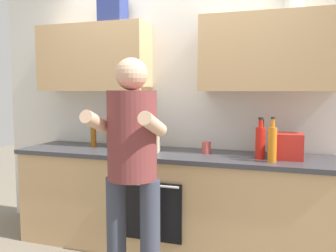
{
  "coord_description": "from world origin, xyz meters",
  "views": [
    {
      "loc": [
        1.02,
        -3.01,
        1.46
      ],
      "look_at": [
        0.04,
        -0.1,
        1.15
      ],
      "focal_mm": 38.25,
      "sensor_mm": 36.0,
      "label": 1
    }
  ],
  "objects_px": {
    "bottle_hotsauce": "(260,142)",
    "knife_block": "(114,135)",
    "bottle_vinegar": "(262,140)",
    "bottle_water": "(260,147)",
    "bottle_juice": "(272,144)",
    "grocery_bag_rice": "(147,141)",
    "cup_ceramic": "(206,147)",
    "person_standing": "(132,159)",
    "bottle_syrup": "(93,137)",
    "grocery_bag_crisps": "(289,146)"
  },
  "relations": [
    {
      "from": "bottle_hotsauce",
      "to": "knife_block",
      "type": "xyz_separation_m",
      "value": [
        -1.42,
        0.2,
        -0.03
      ]
    },
    {
      "from": "bottle_hotsauce",
      "to": "grocery_bag_crisps",
      "type": "distance_m",
      "value": 0.23
    },
    {
      "from": "bottle_hotsauce",
      "to": "cup_ceramic",
      "type": "xyz_separation_m",
      "value": [
        -0.47,
        0.11,
        -0.09
      ]
    },
    {
      "from": "bottle_syrup",
      "to": "cup_ceramic",
      "type": "distance_m",
      "value": 1.14
    },
    {
      "from": "bottle_water",
      "to": "bottle_vinegar",
      "type": "bearing_deg",
      "value": 85.74
    },
    {
      "from": "bottle_juice",
      "to": "cup_ceramic",
      "type": "bearing_deg",
      "value": 158.57
    },
    {
      "from": "bottle_juice",
      "to": "cup_ceramic",
      "type": "distance_m",
      "value": 0.62
    },
    {
      "from": "person_standing",
      "to": "bottle_syrup",
      "type": "bearing_deg",
      "value": 133.06
    },
    {
      "from": "knife_block",
      "to": "grocery_bag_crisps",
      "type": "relative_size",
      "value": 1.33
    },
    {
      "from": "knife_block",
      "to": "grocery_bag_rice",
      "type": "xyz_separation_m",
      "value": [
        0.43,
        -0.18,
        -0.01
      ]
    },
    {
      "from": "bottle_water",
      "to": "knife_block",
      "type": "xyz_separation_m",
      "value": [
        -1.41,
        0.09,
        0.03
      ]
    },
    {
      "from": "bottle_water",
      "to": "grocery_bag_rice",
      "type": "relative_size",
      "value": 0.91
    },
    {
      "from": "bottle_syrup",
      "to": "grocery_bag_crisps",
      "type": "xyz_separation_m",
      "value": [
        1.83,
        -0.05,
        0.0
      ]
    },
    {
      "from": "grocery_bag_rice",
      "to": "grocery_bag_crisps",
      "type": "distance_m",
      "value": 1.22
    },
    {
      "from": "cup_ceramic",
      "to": "grocery_bag_crisps",
      "type": "distance_m",
      "value": 0.7
    },
    {
      "from": "bottle_juice",
      "to": "knife_block",
      "type": "height_order",
      "value": "bottle_juice"
    },
    {
      "from": "cup_ceramic",
      "to": "bottle_water",
      "type": "bearing_deg",
      "value": -0.92
    },
    {
      "from": "bottle_hotsauce",
      "to": "person_standing",
      "type": "bearing_deg",
      "value": -137.06
    },
    {
      "from": "person_standing",
      "to": "bottle_hotsauce",
      "type": "bearing_deg",
      "value": 42.94
    },
    {
      "from": "person_standing",
      "to": "cup_ceramic",
      "type": "xyz_separation_m",
      "value": [
        0.33,
        0.86,
        -0.04
      ]
    },
    {
      "from": "person_standing",
      "to": "grocery_bag_rice",
      "type": "distance_m",
      "value": 0.79
    },
    {
      "from": "bottle_vinegar",
      "to": "cup_ceramic",
      "type": "relative_size",
      "value": 2.9
    },
    {
      "from": "person_standing",
      "to": "bottle_juice",
      "type": "relative_size",
      "value": 4.75
    },
    {
      "from": "bottle_vinegar",
      "to": "person_standing",
      "type": "bearing_deg",
      "value": -129.68
    },
    {
      "from": "bottle_vinegar",
      "to": "cup_ceramic",
      "type": "height_order",
      "value": "bottle_vinegar"
    },
    {
      "from": "bottle_vinegar",
      "to": "grocery_bag_rice",
      "type": "distance_m",
      "value": 1.01
    },
    {
      "from": "grocery_bag_rice",
      "to": "bottle_juice",
      "type": "bearing_deg",
      "value": -6.6
    },
    {
      "from": "bottle_hotsauce",
      "to": "bottle_juice",
      "type": "height_order",
      "value": "bottle_juice"
    },
    {
      "from": "person_standing",
      "to": "bottle_hotsauce",
      "type": "distance_m",
      "value": 1.1
    },
    {
      "from": "bottle_hotsauce",
      "to": "cup_ceramic",
      "type": "distance_m",
      "value": 0.49
    },
    {
      "from": "grocery_bag_crisps",
      "to": "bottle_syrup",
      "type": "bearing_deg",
      "value": 178.58
    },
    {
      "from": "bottle_hotsauce",
      "to": "knife_block",
      "type": "relative_size",
      "value": 1.19
    },
    {
      "from": "grocery_bag_rice",
      "to": "bottle_hotsauce",
      "type": "bearing_deg",
      "value": -1.04
    },
    {
      "from": "bottle_syrup",
      "to": "grocery_bag_rice",
      "type": "distance_m",
      "value": 0.61
    },
    {
      "from": "person_standing",
      "to": "bottle_water",
      "type": "xyz_separation_m",
      "value": [
        0.79,
        0.85,
        -0.01
      ]
    },
    {
      "from": "knife_block",
      "to": "cup_ceramic",
      "type": "bearing_deg",
      "value": -4.95
    },
    {
      "from": "bottle_vinegar",
      "to": "knife_block",
      "type": "relative_size",
      "value": 1.07
    },
    {
      "from": "person_standing",
      "to": "bottle_vinegar",
      "type": "distance_m",
      "value": 1.25
    },
    {
      "from": "bottle_syrup",
      "to": "knife_block",
      "type": "relative_size",
      "value": 0.85
    },
    {
      "from": "bottle_hotsauce",
      "to": "grocery_bag_rice",
      "type": "xyz_separation_m",
      "value": [
        -1.0,
        0.02,
        -0.04
      ]
    },
    {
      "from": "knife_block",
      "to": "grocery_bag_rice",
      "type": "relative_size",
      "value": 1.32
    },
    {
      "from": "bottle_water",
      "to": "grocery_bag_rice",
      "type": "bearing_deg",
      "value": -174.84
    },
    {
      "from": "bottle_vinegar",
      "to": "knife_block",
      "type": "distance_m",
      "value": 1.42
    },
    {
      "from": "bottle_hotsauce",
      "to": "bottle_juice",
      "type": "distance_m",
      "value": 0.15
    },
    {
      "from": "person_standing",
      "to": "cup_ceramic",
      "type": "distance_m",
      "value": 0.92
    },
    {
      "from": "bottle_water",
      "to": "bottle_hotsauce",
      "type": "distance_m",
      "value": 0.12
    },
    {
      "from": "bottle_water",
      "to": "bottle_syrup",
      "type": "bearing_deg",
      "value": 179.87
    },
    {
      "from": "bottle_hotsauce",
      "to": "bottle_water",
      "type": "bearing_deg",
      "value": 96.06
    },
    {
      "from": "grocery_bag_rice",
      "to": "bottle_water",
      "type": "bearing_deg",
      "value": 5.16
    },
    {
      "from": "bottle_vinegar",
      "to": "bottle_water",
      "type": "bearing_deg",
      "value": -94.26
    }
  ]
}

